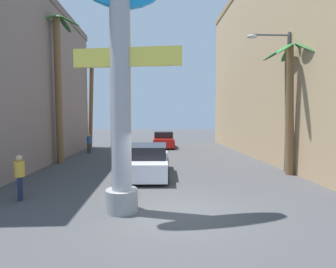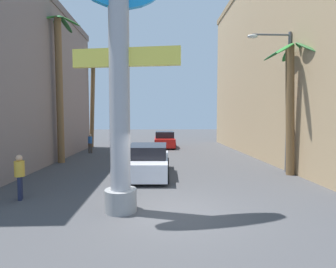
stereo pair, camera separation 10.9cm
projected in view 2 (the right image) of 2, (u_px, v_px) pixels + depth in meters
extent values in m
plane|color=#424244|center=(165.00, 160.00, 18.10)|extent=(90.08, 90.08, 0.00)
cube|color=tan|center=(299.00, 67.00, 20.29)|extent=(7.89, 21.33, 13.67)
cylinder|color=#9E9EA3|center=(120.00, 88.00, 7.99)|extent=(0.62, 0.62, 7.70)
cylinder|color=gray|center=(121.00, 200.00, 8.22)|extent=(1.00, 1.00, 0.70)
cube|color=#F2E04C|center=(126.00, 57.00, 7.94)|extent=(3.33, 0.74, 0.56)
cylinder|color=#59595E|center=(288.00, 103.00, 13.96)|extent=(0.16, 0.16, 7.42)
cylinder|color=#59595E|center=(271.00, 35.00, 13.69)|extent=(1.99, 0.10, 0.10)
ellipsoid|color=beige|center=(253.00, 36.00, 13.66)|extent=(0.56, 0.28, 0.20)
cylinder|color=black|center=(133.00, 163.00, 14.98)|extent=(0.25, 0.65, 0.64)
cylinder|color=black|center=(167.00, 163.00, 14.98)|extent=(0.25, 0.65, 0.64)
cylinder|color=black|center=(123.00, 177.00, 11.61)|extent=(0.25, 0.65, 0.64)
cylinder|color=black|center=(167.00, 177.00, 11.61)|extent=(0.25, 0.65, 0.64)
cube|color=silver|center=(148.00, 164.00, 13.28)|extent=(2.24, 4.90, 0.80)
cube|color=black|center=(148.00, 151.00, 13.24)|extent=(1.99, 2.73, 0.60)
cylinder|color=black|center=(156.00, 143.00, 27.05)|extent=(0.22, 0.64, 0.64)
cylinder|color=black|center=(173.00, 143.00, 27.11)|extent=(0.22, 0.64, 0.64)
cylinder|color=black|center=(155.00, 146.00, 23.98)|extent=(0.22, 0.64, 0.64)
cylinder|color=black|center=(175.00, 146.00, 24.05)|extent=(0.22, 0.64, 0.64)
cube|color=red|center=(165.00, 142.00, 25.53)|extent=(1.90, 4.40, 0.80)
cube|color=black|center=(165.00, 135.00, 25.49)|extent=(1.74, 2.42, 0.60)
cylinder|color=brown|center=(290.00, 112.00, 13.19)|extent=(0.66, 0.48, 6.47)
ellipsoid|color=#20752D|center=(308.00, 51.00, 12.97)|extent=(1.39, 0.47, 0.80)
ellipsoid|color=#22722D|center=(288.00, 53.00, 13.61)|extent=(0.52, 1.45, 0.68)
ellipsoid|color=#215C2D|center=(277.00, 52.00, 13.17)|extent=(1.38, 0.92, 0.83)
ellipsoid|color=#27782D|center=(285.00, 48.00, 12.46)|extent=(1.36, 1.04, 0.77)
ellipsoid|color=#2C5F2D|center=(307.00, 47.00, 12.19)|extent=(0.78, 1.38, 0.86)
cylinder|color=brown|center=(60.00, 92.00, 16.66)|extent=(0.48, 0.64, 9.18)
ellipsoid|color=#2D782D|center=(71.00, 21.00, 16.48)|extent=(1.28, 0.45, 0.68)
ellipsoid|color=#275E2D|center=(66.00, 25.00, 17.06)|extent=(0.70, 1.27, 0.77)
ellipsoid|color=#2E5E2D|center=(55.00, 23.00, 16.88)|extent=(1.13, 1.17, 0.66)
ellipsoid|color=#2E762D|center=(49.00, 18.00, 15.91)|extent=(1.15, 1.16, 0.65)
ellipsoid|color=#23662D|center=(59.00, 16.00, 15.78)|extent=(0.73, 1.34, 0.59)
cylinder|color=brown|center=(92.00, 104.00, 25.70)|extent=(0.66, 0.69, 8.51)
ellipsoid|color=#2F5E2D|center=(98.00, 62.00, 25.47)|extent=(1.50, 0.57, 0.56)
ellipsoid|color=#2A652D|center=(96.00, 63.00, 26.20)|extent=(1.07, 1.41, 0.66)
ellipsoid|color=#2F642D|center=(91.00, 64.00, 26.28)|extent=(0.65, 1.49, 0.63)
ellipsoid|color=#226F2D|center=(85.00, 63.00, 25.95)|extent=(1.41, 1.11, 0.60)
ellipsoid|color=#256F2D|center=(83.00, 62.00, 25.13)|extent=(1.33, 1.03, 0.85)
ellipsoid|color=#26672D|center=(88.00, 61.00, 24.81)|extent=(0.40, 1.42, 0.73)
ellipsoid|color=#25762D|center=(94.00, 61.00, 24.98)|extent=(1.17, 1.37, 0.61)
cylinder|color=#1E233F|center=(20.00, 189.00, 9.28)|extent=(0.14, 0.14, 0.84)
cylinder|color=#1E233F|center=(21.00, 187.00, 9.46)|extent=(0.14, 0.14, 0.84)
cylinder|color=gold|center=(19.00, 169.00, 9.32)|extent=(0.43, 0.43, 0.56)
sphere|color=tan|center=(19.00, 158.00, 9.30)|extent=(0.22, 0.22, 0.22)
cylinder|color=#3F3833|center=(91.00, 148.00, 21.51)|extent=(0.14, 0.14, 0.81)
cylinder|color=#3F3833|center=(89.00, 148.00, 21.52)|extent=(0.14, 0.14, 0.81)
cylinder|color=#2659A5|center=(90.00, 140.00, 21.47)|extent=(0.37, 0.37, 0.55)
sphere|color=tan|center=(90.00, 135.00, 21.45)|extent=(0.22, 0.22, 0.22)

